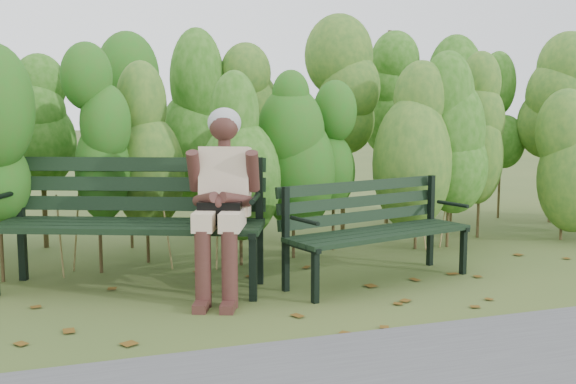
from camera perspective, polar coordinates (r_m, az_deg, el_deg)
name	(u,v)px	position (r m, az deg, el deg)	size (l,w,h in m)	color
ground	(303,295)	(5.17, 1.26, -8.74)	(80.00, 80.00, 0.00)	#3C5223
hedge_band	(239,124)	(6.75, -4.15, 5.80)	(11.04, 1.67, 2.42)	#47381E
leaf_litter	(251,301)	(5.03, -3.15, -9.16)	(5.91, 2.22, 0.01)	#583B11
bench_left	(134,211)	(5.43, -12.92, -1.62)	(2.15, 1.38, 1.02)	black
bench_right	(372,223)	(5.56, 7.16, -2.58)	(1.71, 0.93, 0.82)	black
seated_woman	(222,189)	(5.05, -5.58, 0.22)	(0.64, 0.86, 1.42)	beige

